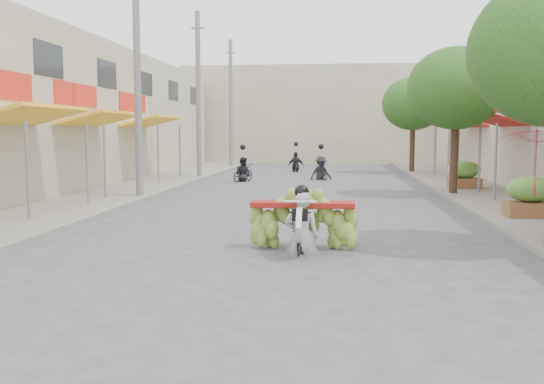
% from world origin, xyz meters
% --- Properties ---
extents(ground, '(120.00, 120.00, 0.00)m').
position_xyz_m(ground, '(0.00, 0.00, 0.00)').
color(ground, '#535358').
rests_on(ground, ground).
extents(sidewalk_left, '(4.00, 60.00, 0.12)m').
position_xyz_m(sidewalk_left, '(-7.00, 15.00, 0.06)').
color(sidewalk_left, gray).
rests_on(sidewalk_left, ground).
extents(sidewalk_right, '(4.00, 60.00, 0.12)m').
position_xyz_m(sidewalk_right, '(7.00, 15.00, 0.06)').
color(sidewalk_right, gray).
rests_on(sidewalk_right, ground).
extents(far_building, '(20.00, 6.00, 7.00)m').
position_xyz_m(far_building, '(0.00, 38.00, 3.50)').
color(far_building, '#BEB496').
rests_on(far_building, ground).
extents(utility_pole_mid, '(0.60, 0.24, 8.00)m').
position_xyz_m(utility_pole_mid, '(-5.40, 12.00, 4.03)').
color(utility_pole_mid, slate).
rests_on(utility_pole_mid, ground).
extents(utility_pole_far, '(0.60, 0.24, 8.00)m').
position_xyz_m(utility_pole_far, '(-5.40, 21.00, 4.03)').
color(utility_pole_far, slate).
rests_on(utility_pole_far, ground).
extents(utility_pole_back, '(0.60, 0.24, 8.00)m').
position_xyz_m(utility_pole_back, '(-5.40, 30.00, 4.03)').
color(utility_pole_back, slate).
rests_on(utility_pole_back, ground).
extents(street_tree_mid, '(3.40, 3.40, 5.25)m').
position_xyz_m(street_tree_mid, '(5.40, 14.00, 3.78)').
color(street_tree_mid, '#3A2719').
rests_on(street_tree_mid, ground).
extents(street_tree_far, '(3.40, 3.40, 5.25)m').
position_xyz_m(street_tree_far, '(5.40, 26.00, 3.78)').
color(street_tree_far, '#3A2719').
rests_on(street_tree_far, ground).
extents(produce_crate_mid, '(1.20, 0.88, 1.16)m').
position_xyz_m(produce_crate_mid, '(6.20, 8.00, 0.71)').
color(produce_crate_mid, brown).
rests_on(produce_crate_mid, ground).
extents(produce_crate_far, '(1.20, 0.88, 1.16)m').
position_xyz_m(produce_crate_far, '(6.20, 16.00, 0.71)').
color(produce_crate_far, brown).
rests_on(produce_crate_far, ground).
extents(banana_motorbike, '(2.20, 1.73, 2.20)m').
position_xyz_m(banana_motorbike, '(0.63, 3.53, 0.74)').
color(banana_motorbike, black).
rests_on(banana_motorbike, ground).
extents(market_umbrella, '(2.23, 2.23, 1.61)m').
position_xyz_m(market_umbrella, '(5.83, 6.40, 2.40)').
color(market_umbrella, red).
rests_on(market_umbrella, ground).
extents(pedestrian, '(1.03, 0.93, 1.79)m').
position_xyz_m(pedestrian, '(5.97, 16.90, 1.02)').
color(pedestrian, white).
rests_on(pedestrian, ground).
extents(bg_motorbike_a, '(1.06, 1.51, 1.95)m').
position_xyz_m(bg_motorbike_a, '(-3.02, 19.54, 0.78)').
color(bg_motorbike_a, black).
rests_on(bg_motorbike_a, ground).
extents(bg_motorbike_b, '(1.19, 1.63, 1.95)m').
position_xyz_m(bg_motorbike_b, '(0.53, 20.88, 0.86)').
color(bg_motorbike_b, black).
rests_on(bg_motorbike_b, ground).
extents(bg_motorbike_c, '(1.02, 1.47, 1.95)m').
position_xyz_m(bg_motorbike_c, '(-1.04, 26.61, 0.84)').
color(bg_motorbike_c, black).
rests_on(bg_motorbike_c, ground).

